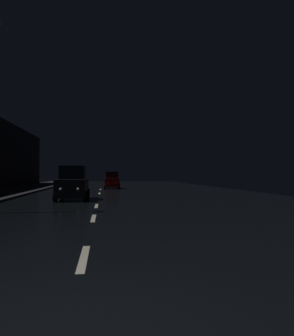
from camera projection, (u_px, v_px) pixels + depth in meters
ground at (99, 194)px, 28.11m from camera, size 27.79×84.00×0.02m
sidewalk_left at (2, 193)px, 27.16m from camera, size 4.40×84.00×0.15m
lane_centerline at (97, 202)px, 20.14m from camera, size 0.16×30.92×0.01m
car_approaching_headlights at (73, 184)px, 21.64m from camera, size 1.97×4.26×2.14m
car_distant_taillights at (112, 181)px, 37.42m from camera, size 1.70×3.67×1.85m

